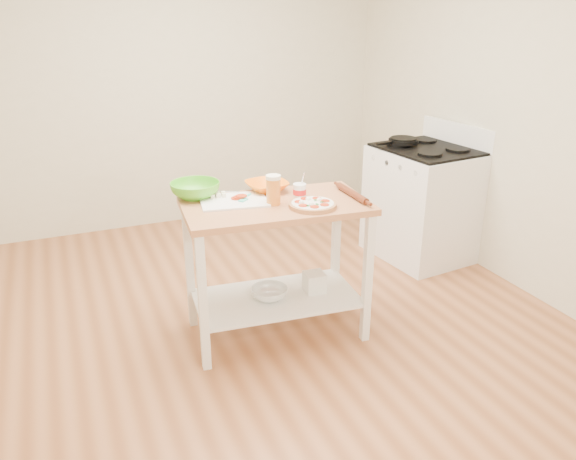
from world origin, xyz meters
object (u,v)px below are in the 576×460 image
Objects in this scene: knife at (212,192)px; green_bowl at (195,190)px; orange_bowl at (267,186)px; skillet at (403,141)px; prep_island at (276,242)px; beer_pint at (273,190)px; shelf_glass_bowl at (269,293)px; cutting_board at (233,200)px; yogurt_tub at (300,192)px; spatula at (245,198)px; rolling_pin at (352,194)px; gas_stove at (422,202)px; pizza at (312,204)px; shelf_bin at (314,282)px.

green_bowl reaches higher than knife.
skillet is at bearing 22.97° from orange_bowl.
prep_island is 6.51× the size of beer_pint.
knife reaches higher than shelf_glass_bowl.
cutting_board is 2.55× the size of yogurt_tub.
beer_pint reaches higher than skillet.
prep_island is 0.37m from orange_bowl.
cutting_board reaches higher than prep_island.
rolling_pin is at bearing -54.41° from spatula.
gas_stove is 3.10× the size of rolling_pin.
pizza is 0.49m from cutting_board.
knife is (-0.48, 0.47, 0.00)m from pizza.
spatula is 0.56× the size of shelf_glass_bowl.
pizza is at bearing -166.27° from rolling_pin.
yogurt_tub is (0.39, -0.11, 0.04)m from cutting_board.
cutting_board is at bearing 151.65° from prep_island.
green_bowl is at bearing 154.79° from shelf_bin.
knife is 1.46× the size of beer_pint.
skillet is 1.63m from pizza.
orange_bowl reaches higher than shelf_bin.
prep_island is 0.41m from shelf_bin.
prep_island is at bearing 175.19° from shelf_bin.
rolling_pin is (0.32, -0.08, -0.03)m from yogurt_tub.
prep_island is 4.48× the size of orange_bowl.
cutting_board is 1.90× the size of shelf_glass_bowl.
orange_bowl is at bearing 32.97° from cutting_board.
rolling_pin reaches higher than shelf_bin.
rolling_pin is (0.90, -0.37, -0.03)m from green_bowl.
rolling_pin is 1.53× the size of shelf_glass_bowl.
beer_pint is (-0.05, -0.25, 0.06)m from orange_bowl.
prep_island is 1.05× the size of gas_stove.
prep_island is 0.34m from yogurt_tub.
pizza reaches higher than spatula.
prep_island is 0.52m from knife.
green_bowl is (-2.02, -0.39, 0.47)m from gas_stove.
spatula is 0.64m from shelf_glass_bowl.
yogurt_tub reaches higher than pizza.
spatula is (-1.75, -0.57, 0.44)m from gas_stove.
gas_stove is 1.99m from knife.
yogurt_tub is at bearing -6.95° from cutting_board.
beer_pint reaches higher than prep_island.
green_bowl is at bearing 157.48° from rolling_pin.
shelf_bin is at bearing -4.81° from prep_island.
spatula is (0.07, -0.01, 0.01)m from cutting_board.
orange_bowl is 0.55m from rolling_pin.
shelf_glass_bowl is (-0.03, 0.01, -0.69)m from beer_pint.
gas_stove is at bearing 33.78° from knife.
skillet is 1.48× the size of knife.
orange_bowl is 0.46m from green_bowl.
beer_pint reaches higher than pizza.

